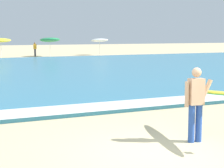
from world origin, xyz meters
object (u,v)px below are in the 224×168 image
object	(u,v)px
beach_umbrella_3	(50,40)
beachgoer_near_row_left	(35,49)
surfer_with_board	(206,97)
beach_umbrella_2	(1,40)
beach_umbrella_4	(100,40)

from	to	relation	value
beach_umbrella_3	beachgoer_near_row_left	size ratio (longest dim) A/B	1.43
surfer_with_board	beach_umbrella_2	bearing A→B (deg)	90.51
beach_umbrella_4	beach_umbrella_3	bearing A→B (deg)	-176.65
beach_umbrella_3	beach_umbrella_4	size ratio (longest dim) A/B	1.09
beachgoer_near_row_left	surfer_with_board	bearing A→B (deg)	-95.60
surfer_with_board	beach_umbrella_2	xyz separation A→B (m)	(-0.31, 34.40, 0.80)
beach_umbrella_4	beachgoer_near_row_left	bearing A→B (deg)	176.76
beach_umbrella_3	beach_umbrella_4	distance (m)	6.10
surfer_with_board	beachgoer_near_row_left	world-z (taller)	surfer_with_board
beach_umbrella_2	beach_umbrella_3	distance (m)	5.28
surfer_with_board	beach_umbrella_3	distance (m)	34.54
beach_umbrella_3	beachgoer_near_row_left	distance (m)	2.00
beach_umbrella_2	beachgoer_near_row_left	size ratio (longest dim) A/B	1.35
surfer_with_board	beach_umbrella_2	distance (m)	34.41
beach_umbrella_3	beach_umbrella_4	xyz separation A→B (m)	(6.09, 0.36, -0.09)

